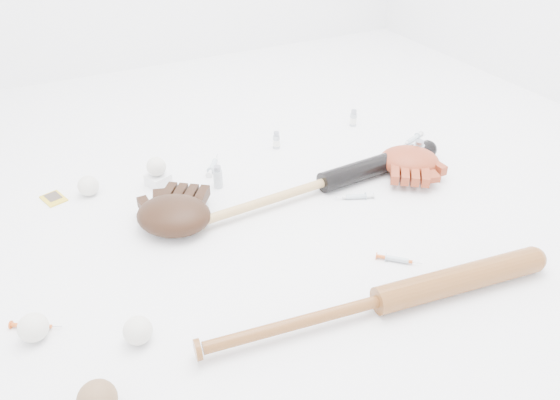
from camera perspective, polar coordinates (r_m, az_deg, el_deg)
name	(u,v)px	position (r m, az deg, el deg)	size (l,w,h in m)	color
bat_dark	(325,182)	(1.77, 4.70, 1.87)	(0.94, 0.07, 0.07)	black
bat_wood	(380,301)	(1.36, 10.45, -10.29)	(0.96, 0.07, 0.07)	brown
glove_dark	(174,215)	(1.62, -11.04, -1.53)	(0.26, 0.26, 0.09)	black
glove_tan	(409,161)	(1.92, 13.36, 4.03)	(0.24, 0.24, 0.09)	maroon
trading_card	(54,199)	(1.89, -22.58, 0.14)	(0.06, 0.08, 0.00)	gold
pedestal	(158,180)	(1.86, -12.61, 2.08)	(0.07, 0.07, 0.04)	white
baseball_on_pedestal	(156,167)	(1.83, -12.80, 3.43)	(0.06, 0.06, 0.06)	silver
baseball_left	(33,328)	(1.39, -24.39, -12.04)	(0.07, 0.07, 0.07)	silver
baseball_upper	(88,186)	(1.86, -19.39, 1.41)	(0.07, 0.07, 0.07)	silver
baseball_mid	(138,330)	(1.31, -14.64, -13.05)	(0.07, 0.07, 0.07)	silver
baseball_aged	(97,400)	(1.20, -18.55, -19.16)	(0.08, 0.08, 0.08)	brown
syringe_0	(34,326)	(1.44, -24.29, -11.88)	(0.14, 0.02, 0.02)	#ADBCC6
syringe_1	(356,197)	(1.76, 7.92, 0.36)	(0.14, 0.02, 0.02)	#ADBCC6
syringe_2	(213,165)	(1.93, -7.02, 3.60)	(0.16, 0.03, 0.02)	#ADBCC6
syringe_3	(397,259)	(1.53, 12.13, -6.08)	(0.14, 0.02, 0.02)	#ADBCC6
syringe_4	(413,139)	(2.15, 13.69, 6.20)	(0.15, 0.03, 0.02)	#ADBCC6
vial_0	(276,140)	(2.03, -0.38, 6.29)	(0.03, 0.03, 0.07)	#A9B2B9
vial_1	(353,118)	(2.22, 7.68, 8.50)	(0.03, 0.03, 0.07)	#A9B2B9
vial_2	(218,177)	(1.80, -6.51, 2.43)	(0.03, 0.03, 0.08)	#A9B2B9
vial_3	(418,152)	(1.98, 14.22, 4.84)	(0.04, 0.04, 0.09)	#A9B2B9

